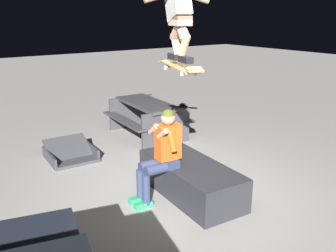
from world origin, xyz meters
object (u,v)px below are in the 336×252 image
object	(u,v)px
ledge_box_main	(190,179)
picnic_table_back	(147,113)
person_sitting_on_ledge	(161,151)
skateboard	(180,67)
skater_airborne	(178,11)
kicker_ramp	(71,155)

from	to	relation	value
ledge_box_main	picnic_table_back	xyz separation A→B (m)	(2.70, -0.95, 0.25)
ledge_box_main	person_sitting_on_ledge	world-z (taller)	person_sitting_on_ledge
person_sitting_on_ledge	picnic_table_back	xyz separation A→B (m)	(2.59, -1.38, -0.24)
skateboard	skater_airborne	distance (m)	0.69
person_sitting_on_ledge	kicker_ramp	xyz separation A→B (m)	(2.25, 0.50, -0.67)
skater_airborne	kicker_ramp	distance (m)	3.53
person_sitting_on_ledge	picnic_table_back	distance (m)	2.94
picnic_table_back	kicker_ramp	bearing A→B (deg)	100.12
ledge_box_main	person_sitting_on_ledge	bearing A→B (deg)	75.17
kicker_ramp	picnic_table_back	world-z (taller)	picnic_table_back
person_sitting_on_ledge	skater_airborne	xyz separation A→B (m)	(-0.10, -0.20, 1.86)
person_sitting_on_ledge	ledge_box_main	bearing A→B (deg)	-104.83
ledge_box_main	skateboard	size ratio (longest dim) A/B	1.70
kicker_ramp	person_sitting_on_ledge	bearing A→B (deg)	-167.48
ledge_box_main	skateboard	world-z (taller)	skateboard
skater_airborne	picnic_table_back	world-z (taller)	skater_airborne
person_sitting_on_ledge	skateboard	xyz separation A→B (m)	(-0.16, -0.19, 1.18)
person_sitting_on_ledge	picnic_table_back	world-z (taller)	person_sitting_on_ledge
kicker_ramp	ledge_box_main	bearing A→B (deg)	-158.45
person_sitting_on_ledge	picnic_table_back	size ratio (longest dim) A/B	0.75
person_sitting_on_ledge	skateboard	size ratio (longest dim) A/B	1.27
skateboard	picnic_table_back	bearing A→B (deg)	-23.59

